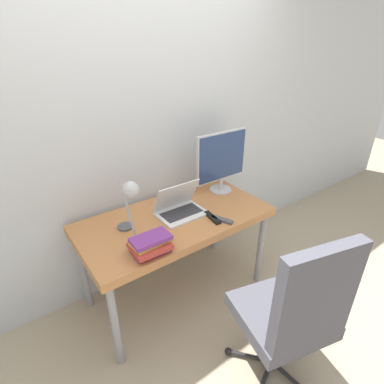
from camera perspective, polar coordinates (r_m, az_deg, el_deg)
ground_plane at (r=2.49m, az=2.17°, el=-23.09°), size 12.00×12.00×0.00m
wall_back at (r=2.34m, az=-9.35°, el=11.52°), size 8.00×0.05×2.60m
desk at (r=2.26m, az=-3.17°, el=-6.15°), size 1.42×0.72×0.75m
laptop at (r=2.23m, az=-2.36°, el=-2.98°), size 0.35×0.26×0.25m
monitor at (r=2.50m, az=5.67°, el=6.23°), size 0.51×0.19×0.52m
desk_lamp at (r=1.89m, az=-11.79°, el=-0.91°), size 0.11×0.27×0.41m
office_chair at (r=1.84m, az=18.85°, el=-20.62°), size 0.60×0.60×1.09m
book_stack at (r=1.87m, az=-7.87°, el=-9.82°), size 0.26×0.19×0.11m
tv_remote at (r=2.17m, az=5.74°, el=-5.27°), size 0.10×0.17×0.02m
media_remote at (r=2.19m, az=3.88°, el=-4.88°), size 0.06×0.18×0.02m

